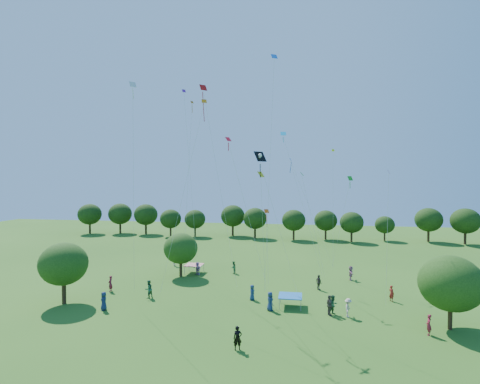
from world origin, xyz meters
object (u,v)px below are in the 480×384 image
near_tree_west (64,264)px  red_high_kite (208,122)px  tent_red_stripe (194,265)px  near_tree_east (451,283)px  pirate_kite (261,160)px  near_tree_north (181,248)px  tent_blue (290,296)px  man_in_black (238,338)px

near_tree_west → red_high_kite: 20.12m
tent_red_stripe → red_high_kite: bearing=-64.8°
near_tree_east → pirate_kite: bearing=178.6°
near_tree_north → pirate_kite: 19.51m
near_tree_west → tent_blue: size_ratio=2.73×
near_tree_west → near_tree_east: 35.04m
tent_blue → man_in_black: size_ratio=1.29×
pirate_kite → red_high_kite: (-5.97, 4.68, 4.21)m
near_tree_west → man_in_black: (18.57, -7.03, -3.07)m
tent_red_stripe → near_tree_west: bearing=-123.9°
man_in_black → pirate_kite: 14.79m
man_in_black → pirate_kite: bearing=64.1°
near_tree_north → near_tree_east: size_ratio=0.91×
near_tree_east → pirate_kite: 18.56m
near_tree_east → tent_blue: 13.71m
tent_blue → man_in_black: man_in_black is taller
near_tree_north → tent_red_stripe: 3.36m
man_in_black → pirate_kite: pirate_kite is taller
man_in_black → tent_red_stripe: bearing=95.9°
tent_red_stripe → pirate_kite: bearing=-53.4°
near_tree_north → near_tree_east: 29.67m
near_tree_east → tent_blue: near_tree_east is taller
tent_red_stripe → man_in_black: (9.37, -20.73, -0.18)m
near_tree_north → tent_blue: size_ratio=2.48×
man_in_black → pirate_kite: size_ratio=0.13×
tent_blue → near_tree_east: bearing=-14.0°
tent_red_stripe → red_high_kite: (4.31, -9.14, 17.08)m
near_tree_west → pirate_kite: pirate_kite is taller
near_tree_west → pirate_kite: 21.89m
near_tree_west → tent_red_stripe: bearing=56.1°
near_tree_north → tent_red_stripe: bearing=58.5°
tent_blue → pirate_kite: pirate_kite is taller
near_tree_west → red_high_kite: bearing=18.6°
tent_blue → red_high_kite: size_ratio=0.11×
near_tree_north → tent_red_stripe: size_ratio=2.48×
tent_blue → pirate_kite: bearing=-131.2°
near_tree_west → near_tree_east: size_ratio=1.00×
near_tree_north → tent_blue: near_tree_north is taller
near_tree_north → red_high_kite: bearing=-52.8°
pirate_kite → tent_blue: bearing=48.8°
near_tree_north → pirate_kite: bearing=-46.1°
man_in_black → red_high_kite: bearing=95.2°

